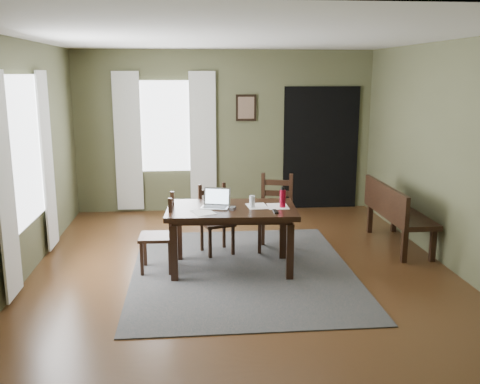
{
  "coord_description": "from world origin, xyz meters",
  "views": [
    {
      "loc": [
        -0.59,
        -6.02,
        2.31
      ],
      "look_at": [
        0.0,
        0.3,
        0.9
      ],
      "focal_mm": 40.0,
      "sensor_mm": 36.0,
      "label": 1
    }
  ],
  "objects": [
    {
      "name": "drinking_glass",
      "position": [
        0.12,
        0.03,
        0.84
      ],
      "size": [
        0.08,
        0.08,
        0.15
      ],
      "primitive_type": "cylinder",
      "rotation": [
        0.0,
        0.0,
        -0.18
      ],
      "color": "silver",
      "rests_on": "dining_table"
    },
    {
      "name": "curtain_left_near",
      "position": [
        -2.44,
        -0.62,
        1.2
      ],
      "size": [
        0.03,
        0.48,
        2.3
      ],
      "color": "silver",
      "rests_on": "ground"
    },
    {
      "name": "curtain_left_far",
      "position": [
        -2.44,
        1.02,
        1.2
      ],
      "size": [
        0.03,
        0.48,
        2.3
      ],
      "color": "silver",
      "rests_on": "ground"
    },
    {
      "name": "paper_c",
      "position": [
        0.18,
        0.1,
        0.77
      ],
      "size": [
        0.26,
        0.32,
        0.0
      ],
      "primitive_type": "cube",
      "rotation": [
        0.0,
        0.0,
        0.09
      ],
      "color": "white",
      "rests_on": "dining_table"
    },
    {
      "name": "framed_picture",
      "position": [
        0.35,
        2.97,
        1.75
      ],
      "size": [
        0.34,
        0.03,
        0.44
      ],
      "color": "black",
      "rests_on": "ground"
    },
    {
      "name": "water_bottle",
      "position": [
        0.48,
        0.02,
        0.88
      ],
      "size": [
        0.09,
        0.09,
        0.24
      ],
      "rotation": [
        0.0,
        0.0,
        0.28
      ],
      "color": "#AE0D29",
      "rests_on": "dining_table"
    },
    {
      "name": "rug",
      "position": [
        0.0,
        0.0,
        0.01
      ],
      "size": [
        2.6,
        3.2,
        0.01
      ],
      "color": "#3A3A3A",
      "rests_on": "ground"
    },
    {
      "name": "window_back",
      "position": [
        -1.0,
        2.97,
        1.45
      ],
      "size": [
        1.0,
        0.01,
        1.5
      ],
      "color": "white",
      "rests_on": "ground"
    },
    {
      "name": "curtain_back_right",
      "position": [
        -0.38,
        2.94,
        1.2
      ],
      "size": [
        0.44,
        0.03,
        2.3
      ],
      "color": "silver",
      "rests_on": "ground"
    },
    {
      "name": "chair_back_right",
      "position": [
        0.52,
        0.76,
        0.49
      ],
      "size": [
        0.54,
        0.54,
        1.0
      ],
      "rotation": [
        0.0,
        0.0,
        -0.27
      ],
      "color": "black",
      "rests_on": "rug"
    },
    {
      "name": "paper_a",
      "position": [
        -0.46,
        -0.13,
        0.77
      ],
      "size": [
        0.31,
        0.35,
        0.0
      ],
      "primitive_type": "cube",
      "rotation": [
        0.0,
        0.0,
        0.34
      ],
      "color": "white",
      "rests_on": "dining_table"
    },
    {
      "name": "ground",
      "position": [
        0.0,
        0.0,
        -0.01
      ],
      "size": [
        5.0,
        6.0,
        0.01
      ],
      "color": "#492C16"
    },
    {
      "name": "window_left",
      "position": [
        -2.47,
        0.2,
        1.45
      ],
      "size": [
        0.01,
        1.3,
        1.7
      ],
      "color": "white",
      "rests_on": "ground"
    },
    {
      "name": "room_shell",
      "position": [
        0.0,
        0.0,
        1.8
      ],
      "size": [
        5.02,
        6.02,
        2.71
      ],
      "color": "brown",
      "rests_on": "ground"
    },
    {
      "name": "chair_back_left",
      "position": [
        -0.28,
        0.71,
        0.44
      ],
      "size": [
        0.49,
        0.49,
        0.89
      ],
      "rotation": [
        0.0,
        0.0,
        0.31
      ],
      "color": "black",
      "rests_on": "rug"
    },
    {
      "name": "paper_d",
      "position": [
        0.43,
        0.06,
        0.77
      ],
      "size": [
        0.24,
        0.31,
        0.0
      ],
      "primitive_type": "cube",
      "rotation": [
        0.0,
        0.0,
        -0.02
      ],
      "color": "white",
      "rests_on": "dining_table"
    },
    {
      "name": "laptop",
      "position": [
        -0.3,
        0.1,
        0.82
      ],
      "size": [
        0.37,
        0.33,
        0.22
      ],
      "rotation": [
        0.0,
        0.0,
        -0.26
      ],
      "color": "#B7B7BC",
      "rests_on": "dining_table"
    },
    {
      "name": "chair_end",
      "position": [
        -0.96,
        0.09,
        0.45
      ],
      "size": [
        0.42,
        0.42,
        0.92
      ],
      "rotation": [
        0.0,
        0.0,
        -1.61
      ],
      "color": "black",
      "rests_on": "rug"
    },
    {
      "name": "doorway_back",
      "position": [
        1.65,
        2.97,
        1.05
      ],
      "size": [
        1.3,
        0.03,
        2.1
      ],
      "color": "black",
      "rests_on": "ground"
    },
    {
      "name": "bench",
      "position": [
        2.14,
        0.75,
        0.51
      ],
      "size": [
        0.49,
        1.52,
        0.86
      ],
      "rotation": [
        0.0,
        0.0,
        1.57
      ],
      "color": "black",
      "rests_on": "ground"
    },
    {
      "name": "curtain_back_left",
      "position": [
        -1.62,
        2.94,
        1.2
      ],
      "size": [
        0.44,
        0.03,
        2.3
      ],
      "color": "silver",
      "rests_on": "ground"
    },
    {
      "name": "computer_mouse",
      "position": [
        -0.12,
        -0.04,
        0.78
      ],
      "size": [
        0.09,
        0.11,
        0.03
      ],
      "primitive_type": "cube",
      "rotation": [
        0.0,
        0.0,
        -0.41
      ],
      "color": "#3F3F42",
      "rests_on": "dining_table"
    },
    {
      "name": "tv_remote",
      "position": [
        0.36,
        -0.2,
        0.78
      ],
      "size": [
        0.05,
        0.16,
        0.02
      ],
      "primitive_type": "cube",
      "rotation": [
        0.0,
        0.0,
        0.02
      ],
      "color": "black",
      "rests_on": "dining_table"
    },
    {
      "name": "dining_table",
      "position": [
        -0.12,
        0.06,
        0.67
      ],
      "size": [
        1.56,
        0.99,
        0.76
      ],
      "rotation": [
        0.0,
        0.0,
        -0.06
      ],
      "color": "black",
      "rests_on": "rug"
    }
  ]
}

